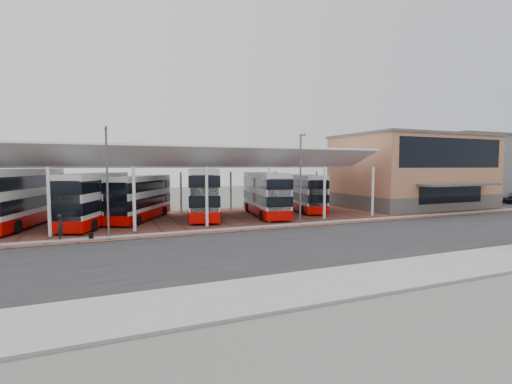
# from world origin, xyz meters

# --- Properties ---
(ground) EXTENTS (140.00, 140.00, 0.00)m
(ground) POSITION_xyz_m (0.00, 0.00, 0.00)
(ground) COLOR #51534E
(road) EXTENTS (120.00, 14.00, 0.02)m
(road) POSITION_xyz_m (0.00, -1.00, 0.01)
(road) COLOR black
(road) RESTS_ON ground
(forecourt) EXTENTS (72.00, 16.00, 0.06)m
(forecourt) POSITION_xyz_m (2.00, 13.00, 0.03)
(forecourt) COLOR brown
(forecourt) RESTS_ON ground
(sidewalk) EXTENTS (120.00, 4.00, 0.14)m
(sidewalk) POSITION_xyz_m (0.00, -9.00, 0.07)
(sidewalk) COLOR gray
(sidewalk) RESTS_ON ground
(north_kerb) EXTENTS (120.00, 0.80, 0.14)m
(north_kerb) POSITION_xyz_m (0.00, 6.20, 0.07)
(north_kerb) COLOR gray
(north_kerb) RESTS_ON ground
(yellow_line_near) EXTENTS (120.00, 0.12, 0.01)m
(yellow_line_near) POSITION_xyz_m (0.00, -7.00, 0.03)
(yellow_line_near) COLOR #C79C00
(yellow_line_near) RESTS_ON road
(yellow_line_far) EXTENTS (120.00, 0.12, 0.01)m
(yellow_line_far) POSITION_xyz_m (0.00, -6.70, 0.03)
(yellow_line_far) COLOR #C79C00
(yellow_line_far) RESTS_ON road
(canopy) EXTENTS (37.00, 11.63, 7.07)m
(canopy) POSITION_xyz_m (-6.00, 13.94, 5.80)
(canopy) COLOR white
(canopy) RESTS_ON ground
(terminal) EXTENTS (18.40, 14.40, 9.25)m
(terminal) POSITION_xyz_m (23.00, 13.92, 4.66)
(terminal) COLOR #54524F
(terminal) RESTS_ON ground
(warehouse) EXTENTS (30.50, 20.50, 10.25)m
(warehouse) POSITION_xyz_m (48.00, 24.00, 5.15)
(warehouse) COLOR slate
(warehouse) RESTS_ON ground
(lamp_west) EXTENTS (0.16, 0.90, 8.07)m
(lamp_west) POSITION_xyz_m (-14.00, 6.27, 4.36)
(lamp_west) COLOR #55575D
(lamp_west) RESTS_ON ground
(lamp_east) EXTENTS (0.16, 0.90, 8.07)m
(lamp_east) POSITION_xyz_m (2.00, 6.27, 4.36)
(lamp_east) COLOR #55575D
(lamp_east) RESTS_ON ground
(bus_0) EXTENTS (5.90, 12.42, 4.99)m
(bus_0) POSITION_xyz_m (-20.77, 14.75, 2.54)
(bus_0) COLOR silver
(bus_0) RESTS_ON forecourt
(bus_1) EXTENTS (6.38, 11.32, 4.59)m
(bus_1) POSITION_xyz_m (-14.95, 13.27, 2.34)
(bus_1) COLOR silver
(bus_1) RESTS_ON forecourt
(bus_2) EXTENTS (7.10, 10.25, 4.28)m
(bus_2) POSITION_xyz_m (-10.87, 14.93, 2.19)
(bus_2) COLOR silver
(bus_2) RESTS_ON forecourt
(bus_3) EXTENTS (5.85, 12.32, 4.95)m
(bus_3) POSITION_xyz_m (-4.56, 14.45, 2.52)
(bus_3) COLOR silver
(bus_3) RESTS_ON forecourt
(bus_4) EXTENTS (4.41, 11.25, 4.52)m
(bus_4) POSITION_xyz_m (1.61, 13.05, 2.31)
(bus_4) COLOR silver
(bus_4) RESTS_ON forecourt
(bus_5) EXTENTS (4.31, 10.48, 4.21)m
(bus_5) POSITION_xyz_m (7.44, 15.22, 2.15)
(bus_5) COLOR silver
(bus_5) RESTS_ON forecourt
(pedestrian) EXTENTS (0.51, 0.72, 1.85)m
(pedestrian) POSITION_xyz_m (-17.13, 6.57, 0.99)
(pedestrian) COLOR black
(pedestrian) RESTS_ON forecourt
(suitcase) EXTENTS (0.31, 0.22, 0.53)m
(suitcase) POSITION_xyz_m (-15.17, 6.00, 0.33)
(suitcase) COLOR black
(suitcase) RESTS_ON forecourt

